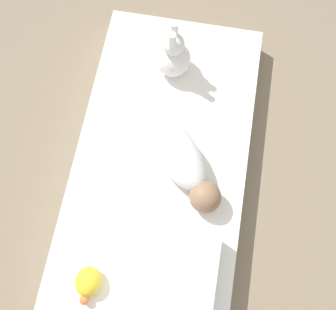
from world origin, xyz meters
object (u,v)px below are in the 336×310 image
turtle_plush (88,282)px  swaddled_baby (181,160)px  pillow (173,279)px  bunny_plush (173,56)px

turtle_plush → swaddled_baby: bearing=153.3°
pillow → turtle_plush: size_ratio=2.64×
pillow → bunny_plush: bunny_plush is taller
swaddled_baby → pillow: size_ratio=1.14×
swaddled_baby → bunny_plush: 0.49m
pillow → bunny_plush: bearing=-170.3°
bunny_plush → turtle_plush: (1.02, -0.16, -0.07)m
swaddled_baby → turtle_plush: swaddled_baby is taller
swaddled_baby → pillow: 0.48m
bunny_plush → turtle_plush: 1.04m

